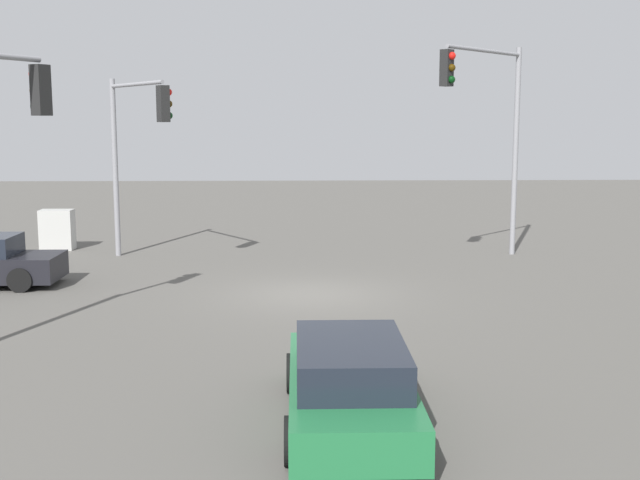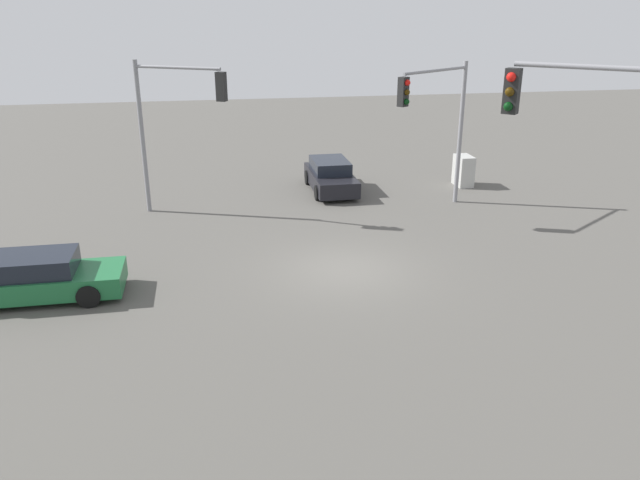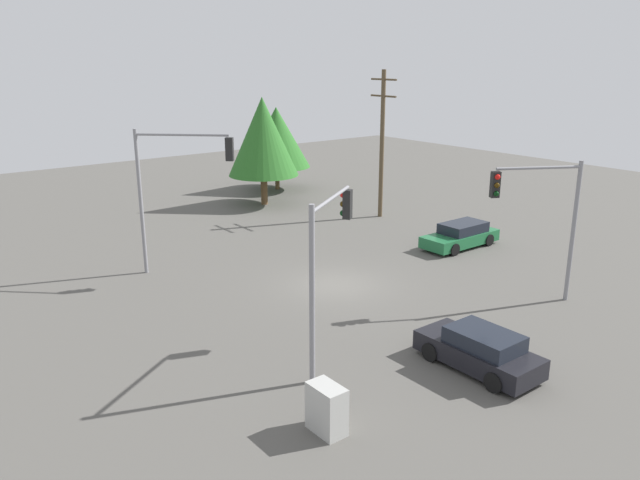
% 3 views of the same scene
% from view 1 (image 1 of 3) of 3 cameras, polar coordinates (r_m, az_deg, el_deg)
% --- Properties ---
extents(ground_plane, '(80.00, 80.00, 0.00)m').
position_cam_1_polar(ground_plane, '(21.07, -0.69, -3.89)').
color(ground_plane, '#54514C').
extents(sedan_green, '(1.92, 4.64, 1.34)m').
position_cam_1_polar(sedan_green, '(12.12, 2.13, -10.17)').
color(sedan_green, '#1E6638').
rests_on(sedan_green, ground_plane).
extents(traffic_signal_cross, '(3.28, 3.48, 6.90)m').
position_cam_1_polar(traffic_signal_cross, '(26.26, 12.10, 8.80)').
color(traffic_signal_cross, gray).
rests_on(traffic_signal_cross, ground_plane).
extents(traffic_signal_aux, '(2.52, 3.56, 5.87)m').
position_cam_1_polar(traffic_signal_aux, '(25.99, -13.08, 7.26)').
color(traffic_signal_aux, gray).
rests_on(traffic_signal_aux, ground_plane).
extents(electrical_cabinet, '(1.13, 0.67, 1.41)m').
position_cam_1_polar(electrical_cabinet, '(29.67, -18.18, 0.70)').
color(electrical_cabinet, '#B2B2AD').
rests_on(electrical_cabinet, ground_plane).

